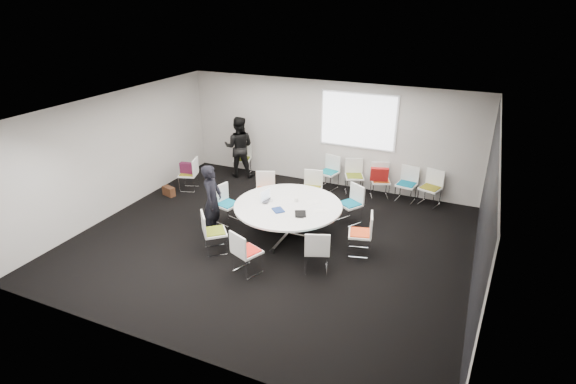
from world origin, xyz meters
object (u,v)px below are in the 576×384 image
at_px(chair_ring_f, 215,240).
at_px(chair_spare_left, 189,180).
at_px(conference_table, 288,212).
at_px(person_main, 212,201).
at_px(maroon_bag, 188,168).
at_px(person_back, 239,147).
at_px(chair_ring_d, 265,197).
at_px(chair_person_back, 243,165).
at_px(chair_ring_g, 247,260).
at_px(chair_back_e, 430,195).
at_px(chair_ring_c, 312,196).
at_px(chair_back_a, 328,178).
at_px(chair_ring_h, 317,258).
at_px(cup, 297,200).
at_px(chair_ring_b, 350,211).
at_px(chair_back_b, 354,182).
at_px(brown_bag, 169,191).
at_px(laptop, 268,201).
at_px(chair_ring_e, 228,211).
at_px(chair_ring_a, 360,241).
at_px(chair_back_c, 380,187).
at_px(chair_back_d, 406,191).

relative_size(chair_ring_f, chair_spare_left, 1.00).
bearing_deg(conference_table, person_main, -157.50).
bearing_deg(maroon_bag, person_back, 62.95).
height_order(chair_ring_d, chair_ring_f, same).
relative_size(chair_person_back, person_main, 0.55).
distance_m(chair_ring_g, chair_back_e, 5.19).
xyz_separation_m(conference_table, chair_ring_c, (-0.06, 1.59, -0.27)).
bearing_deg(chair_back_a, chair_ring_f, 89.63).
relative_size(chair_ring_g, maroon_bag, 2.20).
distance_m(chair_ring_h, cup, 1.63).
distance_m(chair_ring_b, chair_ring_g, 2.99).
bearing_deg(person_main, cup, -75.10).
distance_m(chair_ring_f, chair_ring_h, 2.13).
bearing_deg(person_back, conference_table, 117.33).
relative_size(chair_ring_b, chair_back_b, 1.00).
distance_m(chair_ring_c, person_main, 2.67).
height_order(chair_ring_c, chair_ring_d, same).
relative_size(chair_back_e, brown_bag, 2.44).
relative_size(chair_ring_g, chair_person_back, 1.00).
relative_size(chair_ring_b, chair_person_back, 1.00).
bearing_deg(laptop, chair_ring_h, -136.50).
bearing_deg(chair_back_e, chair_ring_e, 52.34).
height_order(chair_ring_a, chair_ring_d, same).
xyz_separation_m(chair_spare_left, chair_person_back, (0.72, 1.61, 0.00)).
height_order(chair_back_c, maroon_bag, chair_back_c).
bearing_deg(chair_ring_h, chair_ring_e, 136.61).
xyz_separation_m(chair_back_c, person_main, (-2.82, -3.42, 0.53)).
relative_size(chair_back_e, maroon_bag, 2.20).
xyz_separation_m(chair_ring_h, cup, (-0.93, 1.24, 0.50)).
relative_size(chair_ring_g, person_back, 0.51).
height_order(chair_ring_c, chair_back_b, same).
height_order(chair_ring_f, chair_ring_g, same).
distance_m(chair_person_back, laptop, 3.63).
distance_m(chair_ring_f, person_main, 0.89).
bearing_deg(chair_ring_e, chair_back_b, 156.78).
distance_m(chair_ring_e, chair_ring_h, 2.75).
bearing_deg(conference_table, chair_back_e, 47.50).
distance_m(cup, brown_bag, 3.87).
height_order(chair_back_b, chair_person_back, same).
xyz_separation_m(chair_ring_a, chair_spare_left, (-5.02, 1.31, 0.00)).
height_order(chair_ring_b, brown_bag, chair_ring_b).
bearing_deg(person_main, conference_table, -80.16).
distance_m(person_main, cup, 1.79).
height_order(chair_ring_f, chair_ring_h, same).
distance_m(chair_back_d, brown_bag, 6.08).
distance_m(chair_ring_d, chair_ring_f, 2.26).
distance_m(chair_ring_a, chair_person_back, 5.19).
xyz_separation_m(chair_ring_f, person_back, (-1.60, 3.87, 0.59)).
bearing_deg(chair_person_back, cup, 120.61).
relative_size(chair_back_d, brown_bag, 2.44).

